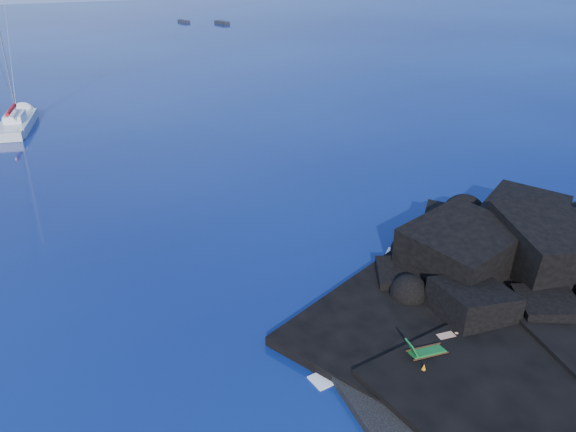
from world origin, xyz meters
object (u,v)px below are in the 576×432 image
(deck_chair, at_px, (428,347))
(marker_cone, at_px, (424,370))
(distant_boat_a, at_px, (184,22))
(sailboat, at_px, (18,128))
(sunbather, at_px, (446,337))
(distant_boat_b, at_px, (222,24))

(deck_chair, relative_size, marker_cone, 3.07)
(distant_boat_a, bearing_deg, deck_chair, -112.92)
(sailboat, xyz_separation_m, distant_boat_a, (41.26, 78.56, 0.00))
(sunbather, height_order, marker_cone, marker_cone)
(distant_boat_a, bearing_deg, sunbather, -112.33)
(distant_boat_a, distance_m, distant_boat_b, 9.90)
(marker_cone, xyz_separation_m, distant_boat_b, (36.74, 116.55, -0.61))
(marker_cone, bearing_deg, sailboat, 104.34)
(marker_cone, distance_m, distant_boat_a, 127.09)
(sailboat, xyz_separation_m, marker_cone, (11.50, -45.00, 0.61))
(sunbather, bearing_deg, marker_cone, -142.07)
(deck_chair, bearing_deg, sailboat, 114.37)
(distant_boat_b, bearing_deg, sunbather, -115.66)
(deck_chair, height_order, sunbather, deck_chair)
(sailboat, bearing_deg, distant_boat_b, 69.08)
(sailboat, relative_size, sunbather, 7.30)
(sunbather, distance_m, distant_boat_a, 125.39)
(sunbather, relative_size, distant_boat_a, 0.42)
(sailboat, relative_size, distant_boat_b, 2.65)
(sailboat, height_order, deck_chair, sailboat)
(sunbather, height_order, distant_boat_b, sunbather)
(sailboat, xyz_separation_m, deck_chair, (12.26, -44.28, 0.91))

